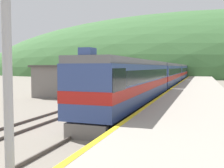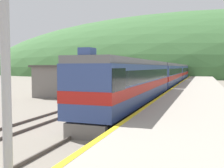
% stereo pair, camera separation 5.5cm
% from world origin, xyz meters
% --- Properties ---
extents(track_main, '(1.52, 180.00, 0.16)m').
position_xyz_m(track_main, '(0.00, 70.00, 0.08)').
color(track_main, '#4C443D').
rests_on(track_main, ground).
extents(track_siding, '(1.52, 180.00, 0.16)m').
position_xyz_m(track_siding, '(-4.54, 70.00, 0.08)').
color(track_siding, '#4C443D').
rests_on(track_siding, ground).
extents(platform, '(6.04, 140.00, 1.02)m').
position_xyz_m(platform, '(4.83, 50.00, 0.51)').
color(platform, '#9E9689').
rests_on(platform, ground).
extents(distant_hills, '(212.83, 95.77, 53.88)m').
position_xyz_m(distant_hills, '(0.00, 125.39, 0.00)').
color(distant_hills, '#3D6B38').
rests_on(distant_hills, ground).
extents(station_shed, '(6.57, 6.57, 3.76)m').
position_xyz_m(station_shed, '(-10.20, 30.58, 1.90)').
color(station_shed, slate).
rests_on(station_shed, ground).
extents(express_train_lead_car, '(2.87, 20.02, 4.46)m').
position_xyz_m(express_train_lead_car, '(0.00, 23.24, 2.24)').
color(express_train_lead_car, black).
rests_on(express_train_lead_car, ground).
extents(carriage_second, '(2.86, 22.10, 4.10)m').
position_xyz_m(carriage_second, '(0.00, 45.42, 2.23)').
color(carriage_second, black).
rests_on(carriage_second, ground).
extents(carriage_third, '(2.86, 22.10, 4.10)m').
position_xyz_m(carriage_third, '(0.00, 68.40, 2.23)').
color(carriage_third, black).
rests_on(carriage_third, ground).
extents(siding_train, '(2.90, 41.18, 3.62)m').
position_xyz_m(siding_train, '(-4.54, 52.68, 1.87)').
color(siding_train, black).
rests_on(siding_train, ground).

